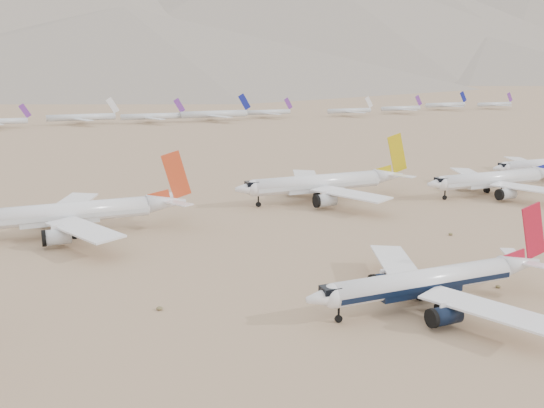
% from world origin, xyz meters
% --- Properties ---
extents(ground, '(7000.00, 7000.00, 0.00)m').
position_xyz_m(ground, '(0.00, 0.00, 0.00)').
color(ground, '#957556').
rests_on(ground, ground).
extents(main_airliner, '(42.18, 41.20, 14.89)m').
position_xyz_m(main_airliner, '(9.46, -0.25, 4.09)').
color(main_airliner, white).
rests_on(main_airliner, ground).
extents(row2_navy_widebody, '(45.86, 44.85, 16.32)m').
position_xyz_m(row2_navy_widebody, '(78.08, 60.66, 4.56)').
color(row2_navy_widebody, white).
rests_on(row2_navy_widebody, ground).
extents(row2_gold_tail, '(49.86, 48.76, 17.75)m').
position_xyz_m(row2_gold_tail, '(28.57, 72.74, 4.96)').
color(row2_gold_tail, white).
rests_on(row2_gold_tail, ground).
extents(row2_orange_tail, '(49.28, 48.21, 17.58)m').
position_xyz_m(row2_orange_tail, '(-38.15, 63.60, 4.93)').
color(row2_orange_tail, white).
rests_on(row2_orange_tail, ground).
extents(distant_storage_row, '(615.33, 64.91, 15.49)m').
position_xyz_m(distant_storage_row, '(33.39, 319.77, 4.35)').
color(distant_storage_row, silver).
rests_on(distant_storage_row, ground).
extents(mountain_range, '(7354.00, 3024.00, 470.00)m').
position_xyz_m(mountain_range, '(70.18, 1648.01, 190.32)').
color(mountain_range, slate).
rests_on(mountain_range, ground).
extents(foothills, '(4637.50, 1395.00, 155.00)m').
position_xyz_m(foothills, '(526.68, 1100.00, 67.15)').
color(foothills, slate).
rests_on(foothills, ground).
extents(desert_scrub, '(261.14, 121.67, 0.63)m').
position_xyz_m(desert_scrub, '(2.26, -29.21, 0.29)').
color(desert_scrub, brown).
rests_on(desert_scrub, ground).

